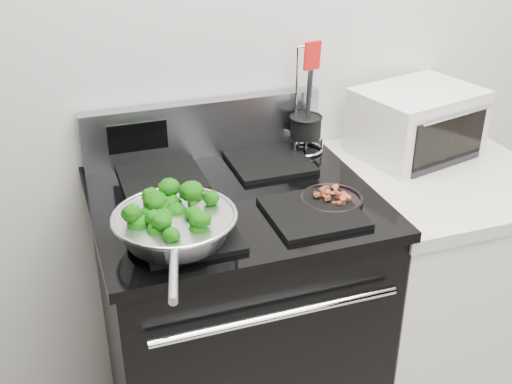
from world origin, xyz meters
name	(u,v)px	position (x,y,z in m)	size (l,w,h in m)	color
back_wall	(291,19)	(0.00, 1.75, 1.35)	(4.00, 0.02, 2.70)	beige
gas_range	(235,325)	(-0.30, 1.41, 0.49)	(0.79, 0.69, 1.13)	black
counter	(423,290)	(0.39, 1.41, 0.46)	(0.62, 0.68, 0.92)	white
skillet	(175,225)	(-0.51, 1.22, 1.00)	(0.31, 0.48, 0.07)	silver
broccoli_pile	(175,218)	(-0.51, 1.23, 1.02)	(0.24, 0.24, 0.08)	black
bacon_plate	(332,196)	(-0.05, 1.29, 0.97)	(0.17, 0.17, 0.04)	black
utensil_holder	(306,133)	(0.01, 1.63, 1.01)	(0.12, 0.12, 0.36)	silver
toaster_oven	(416,122)	(0.38, 1.57, 1.03)	(0.43, 0.37, 0.22)	silver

